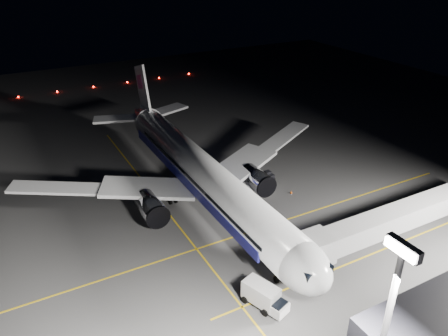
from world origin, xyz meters
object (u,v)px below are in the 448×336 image
service_truck (265,296)px  baggage_tug (267,176)px  safety_cone_b (268,207)px  safety_cone_c (216,186)px  airliner (200,172)px  jet_bridge (401,217)px  safety_cone_a (291,192)px

service_truck → baggage_tug: (-24.84, 16.89, -0.70)m
service_truck → safety_cone_b: (-17.05, 11.90, -1.19)m
safety_cone_b → safety_cone_c: (-9.70, -4.14, 0.03)m
airliner → jet_bridge: airliner is taller
jet_bridge → safety_cone_a: jet_bridge is taller
safety_cone_a → safety_cone_b: (2.00, -5.86, 0.01)m
safety_cone_b → baggage_tug: bearing=147.3°
airliner → safety_cone_c: (-2.63, 4.00, -4.85)m
safety_cone_a → safety_cone_c: safety_cone_c is taller
airliner → jet_bridge: bearing=38.0°
airliner → jet_bridge: 29.31m
service_truck → safety_cone_c: bearing=144.7°
airliner → safety_cone_a: bearing=70.1°
baggage_tug → safety_cone_b: 9.27m
service_truck → jet_bridge: bearing=73.7°
jet_bridge → baggage_tug: (-23.79, -4.92, -3.81)m
baggage_tug → safety_cone_c: bearing=-103.7°
safety_cone_c → airliner: bearing=-56.7°
safety_cone_a → safety_cone_c: (-7.70, -10.00, 0.05)m
safety_cone_a → jet_bridge: bearing=12.7°
safety_cone_c → safety_cone_b: bearing=23.1°
baggage_tug → safety_cone_b: (7.79, -4.99, -0.49)m
baggage_tug → safety_cone_c: (-1.91, -9.14, -0.46)m
jet_bridge → safety_cone_b: 19.31m
service_truck → baggage_tug: 30.05m
safety_cone_b → service_truck: bearing=-34.9°
safety_cone_a → safety_cone_c: 12.62m
jet_bridge → baggage_tug: jet_bridge is taller
jet_bridge → safety_cone_b: (-16.00, -9.91, -4.31)m
jet_bridge → safety_cone_a: bearing=-167.3°
jet_bridge → safety_cone_a: (-18.00, -4.06, -4.32)m
safety_cone_b → airliner: bearing=-131.0°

